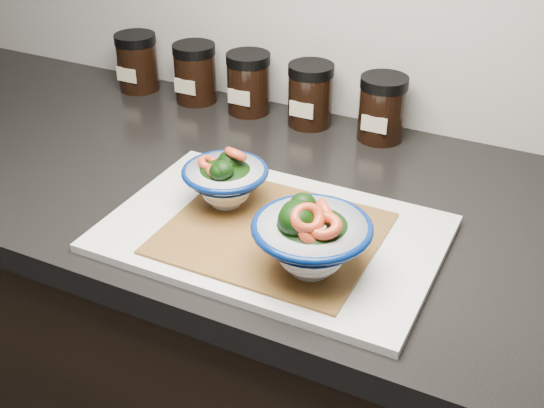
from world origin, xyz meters
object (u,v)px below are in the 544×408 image
at_px(spice_jar_e, 382,108).
at_px(spice_jar_a, 137,62).
at_px(bowl_left, 225,180).
at_px(bowl_right, 311,238).
at_px(spice_jar_b, 195,73).
at_px(spice_jar_c, 249,83).
at_px(spice_jar_d, 310,95).
at_px(cutting_board, 273,233).

bearing_deg(spice_jar_e, spice_jar_a, 180.00).
distance_m(bowl_left, bowl_right, 0.19).
xyz_separation_m(spice_jar_a, spice_jar_b, (0.14, 0.00, 0.00)).
bearing_deg(spice_jar_e, spice_jar_c, 180.00).
bearing_deg(bowl_right, spice_jar_d, 113.57).
bearing_deg(spice_jar_a, bowl_right, -36.88).
bearing_deg(spice_jar_c, spice_jar_d, 0.00).
height_order(bowl_right, spice_jar_a, bowl_right).
bearing_deg(cutting_board, spice_jar_e, 84.70).
bearing_deg(bowl_right, spice_jar_e, 96.69).
distance_m(bowl_left, spice_jar_d, 0.33).
xyz_separation_m(cutting_board, spice_jar_a, (-0.48, 0.36, 0.05)).
height_order(spice_jar_b, spice_jar_e, same).
relative_size(bowl_left, bowl_right, 0.83).
bearing_deg(bowl_right, spice_jar_c, 126.28).
xyz_separation_m(bowl_left, spice_jar_c, (-0.14, 0.33, 0.00)).
relative_size(bowl_left, spice_jar_c, 1.09).
bearing_deg(bowl_left, spice_jar_c, 112.69).
relative_size(cutting_board, spice_jar_b, 3.98).
height_order(bowl_left, spice_jar_e, spice_jar_e).
relative_size(spice_jar_c, spice_jar_e, 1.00).
relative_size(bowl_right, spice_jar_d, 1.32).
bearing_deg(spice_jar_d, spice_jar_b, 180.00).
distance_m(cutting_board, spice_jar_c, 0.43).
xyz_separation_m(bowl_left, spice_jar_a, (-0.39, 0.33, 0.00)).
xyz_separation_m(spice_jar_d, spice_jar_e, (0.13, 0.00, 0.00)).
xyz_separation_m(bowl_right, spice_jar_c, (-0.31, 0.42, -0.01)).
height_order(spice_jar_c, spice_jar_e, same).
bearing_deg(bowl_left, spice_jar_d, 92.24).
bearing_deg(spice_jar_b, spice_jar_a, 180.00).
height_order(bowl_right, spice_jar_d, bowl_right).
relative_size(cutting_board, spice_jar_e, 3.98).
distance_m(spice_jar_b, spice_jar_d, 0.24).
height_order(bowl_left, bowl_right, bowl_right).
xyz_separation_m(spice_jar_b, spice_jar_c, (0.12, 0.00, 0.00)).
height_order(bowl_left, spice_jar_b, spice_jar_b).
distance_m(bowl_right, spice_jar_e, 0.42).
relative_size(bowl_left, spice_jar_a, 1.09).
bearing_deg(bowl_left, cutting_board, -17.38).
xyz_separation_m(spice_jar_c, spice_jar_e, (0.26, 0.00, 0.00)).
bearing_deg(spice_jar_a, bowl_left, -40.26).
bearing_deg(spice_jar_a, spice_jar_c, 0.00).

